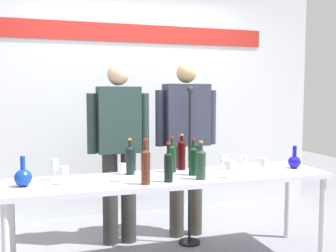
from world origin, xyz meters
The scene contains 21 objects.
back_wall centered at (0.00, 1.55, 1.50)m, with size 4.63×0.11×3.00m.
display_table centered at (0.00, 0.00, 0.67)m, with size 2.59×0.60×0.73m.
decanter_blue_left centered at (-1.13, 0.00, 0.80)m, with size 0.13×0.13×0.22m.
decanter_blue_right centered at (1.13, 0.00, 0.79)m, with size 0.11×0.11×0.20m.
presenter_left centered at (-0.33, 0.61, 0.94)m, with size 0.57×0.22×1.66m.
presenter_right centered at (0.33, 0.61, 0.97)m, with size 0.62×0.22×1.68m.
wine_bottle_0 centered at (-0.10, -0.17, 0.85)m, with size 0.07×0.07×0.30m.
wine_bottle_1 centered at (0.15, 0.24, 0.87)m, with size 0.07×0.07×0.31m.
wine_bottle_2 centered at (-0.28, -0.20, 0.87)m, with size 0.07×0.07×0.34m.
wine_bottle_3 centered at (0.17, -0.17, 0.86)m, with size 0.08×0.08×0.30m.
wine_bottle_4 centered at (0.17, 0.00, 0.85)m, with size 0.07×0.07×0.30m.
wine_bottle_5 centered at (0.04, 0.16, 0.85)m, with size 0.07×0.07×0.30m.
wine_bottle_6 centered at (-0.32, 0.18, 0.86)m, with size 0.08×0.08×0.30m.
wine_glass_left_0 centered at (-0.43, -0.06, 0.83)m, with size 0.06×0.06×0.14m.
wine_glass_left_1 centered at (-0.85, -0.04, 0.83)m, with size 0.06×0.06×0.14m.
wine_glass_left_2 centered at (-0.91, 0.16, 0.84)m, with size 0.06×0.06×0.16m.
wine_glass_right_0 centered at (0.52, 0.18, 0.82)m, with size 0.06×0.06×0.12m.
wine_glass_right_1 centered at (0.68, -0.21, 0.84)m, with size 0.07×0.07×0.15m.
wine_glass_right_2 centered at (0.60, -0.05, 0.83)m, with size 0.06×0.06×0.14m.
wine_glass_right_3 centered at (0.40, -0.18, 0.83)m, with size 0.07×0.07×0.14m.
microphone_stand centered at (0.28, 0.39, 0.48)m, with size 0.20×0.20×1.46m.
Camera 1 is at (-0.98, -2.94, 1.39)m, focal length 42.05 mm.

